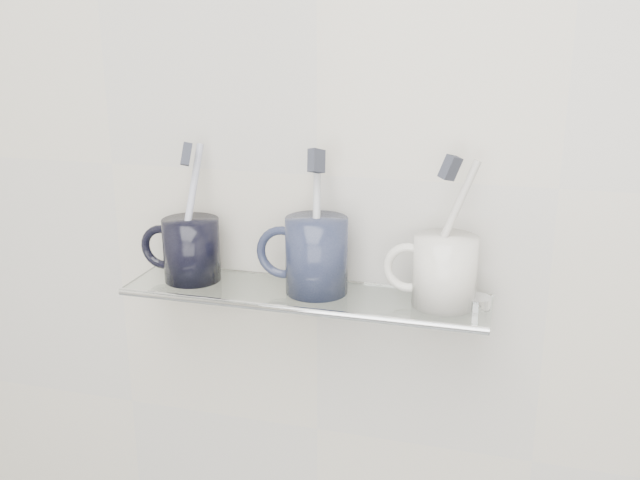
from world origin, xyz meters
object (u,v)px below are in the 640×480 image
(mug_left, at_px, (192,250))
(mug_center, at_px, (317,255))
(shelf_glass, at_px, (305,295))
(mug_right, at_px, (445,271))

(mug_left, height_order, mug_center, mug_center)
(shelf_glass, relative_size, mug_center, 4.79)
(mug_left, xyz_separation_m, mug_center, (0.18, 0.00, 0.01))
(mug_left, bearing_deg, mug_right, -17.17)
(shelf_glass, height_order, mug_left, mug_left)
(shelf_glass, relative_size, mug_left, 5.61)
(mug_center, bearing_deg, mug_right, 22.36)
(mug_left, height_order, mug_right, mug_right)
(mug_right, bearing_deg, mug_left, 171.20)
(mug_right, bearing_deg, shelf_glass, 172.74)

